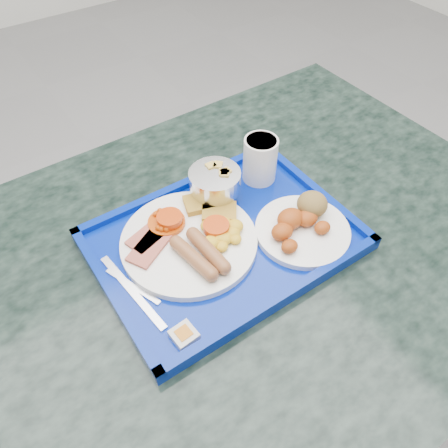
% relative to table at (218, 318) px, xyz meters
% --- Properties ---
extents(floor, '(6.00, 6.00, 0.00)m').
position_rel_table_xyz_m(floor, '(0.21, 0.29, -0.61)').
color(floor, gray).
rests_on(floor, ground).
extents(table, '(1.33, 0.89, 0.82)m').
position_rel_table_xyz_m(table, '(0.00, 0.00, 0.00)').
color(table, gray).
rests_on(table, floor).
extents(tray, '(0.47, 0.35, 0.03)m').
position_rel_table_xyz_m(tray, '(0.03, 0.03, 0.22)').
color(tray, '#032099').
rests_on(tray, table).
extents(main_plate, '(0.25, 0.25, 0.04)m').
position_rel_table_xyz_m(main_plate, '(-0.02, 0.05, 0.24)').
color(main_plate, white).
rests_on(main_plate, tray).
extents(bread_plate, '(0.18, 0.18, 0.06)m').
position_rel_table_xyz_m(bread_plate, '(0.17, -0.04, 0.25)').
color(bread_plate, white).
rests_on(bread_plate, tray).
extents(fruit_bowl, '(0.10, 0.10, 0.07)m').
position_rel_table_xyz_m(fruit_bowl, '(0.08, 0.12, 0.27)').
color(fruit_bowl, silver).
rests_on(fruit_bowl, tray).
extents(juice_cup, '(0.07, 0.07, 0.10)m').
position_rel_table_xyz_m(juice_cup, '(0.19, 0.12, 0.28)').
color(juice_cup, white).
rests_on(juice_cup, tray).
extents(spoon, '(0.07, 0.15, 0.01)m').
position_rel_table_xyz_m(spoon, '(-0.14, 0.08, 0.23)').
color(spoon, silver).
rests_on(spoon, tray).
extents(knife, '(0.03, 0.19, 0.00)m').
position_rel_table_xyz_m(knife, '(-0.16, 0.01, 0.23)').
color(knife, silver).
rests_on(knife, tray).
extents(jam_packet, '(0.04, 0.04, 0.02)m').
position_rel_table_xyz_m(jam_packet, '(-0.13, -0.11, 0.23)').
color(jam_packet, silver).
rests_on(jam_packet, tray).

